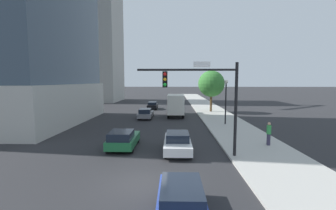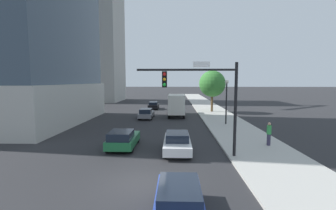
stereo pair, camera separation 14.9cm
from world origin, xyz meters
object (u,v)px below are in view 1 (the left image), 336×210
object	(u,v)px
car_black	(153,105)
car_gray	(146,113)
street_tree	(211,84)
car_white	(178,142)
box_truck	(176,104)
traffic_light_pole	(204,91)
car_blue	(181,205)
pedestrian_green_shirt	(269,133)
car_green	(123,139)
street_lamp	(226,95)
construction_building	(93,34)

from	to	relation	value
car_black	car_gray	bearing A→B (deg)	-90.00
street_tree	car_black	distance (m)	11.52
car_white	box_truck	size ratio (longest dim) A/B	0.68
traffic_light_pole	car_blue	distance (m)	8.64
box_truck	pedestrian_green_shirt	world-z (taller)	box_truck
street_tree	car_green	distance (m)	23.87
car_gray	car_green	size ratio (longest dim) A/B	1.15
street_lamp	box_truck	size ratio (longest dim) A/B	0.74
car_blue	car_green	bearing A→B (deg)	113.30
construction_building	car_green	bearing A→B (deg)	-69.07
street_tree	car_gray	xyz separation A→B (m)	(-9.99, -6.64, -3.99)
traffic_light_pole	car_gray	xyz separation A→B (m)	(-5.82, 16.71, -3.82)
car_black	pedestrian_green_shirt	xyz separation A→B (m)	(11.27, -24.79, 0.39)
car_blue	car_white	xyz separation A→B (m)	(0.00, 8.87, -0.03)
construction_building	street_lamp	bearing A→B (deg)	-51.54
construction_building	car_blue	distance (m)	58.72
car_white	pedestrian_green_shirt	size ratio (longest dim) A/B	2.60
car_gray	car_black	world-z (taller)	car_gray
street_lamp	car_black	distance (m)	18.71
traffic_light_pole	car_gray	distance (m)	18.10
street_lamp	street_tree	distance (m)	11.54
street_lamp	car_green	bearing A→B (deg)	-135.12
traffic_light_pole	car_white	bearing A→B (deg)	142.55
car_gray	car_black	bearing A→B (deg)	90.00
box_truck	pedestrian_green_shirt	distance (m)	17.57
street_lamp	construction_building	bearing A→B (deg)	128.46
street_lamp	car_green	xyz separation A→B (m)	(-9.88, -9.84, -2.84)
box_truck	pedestrian_green_shirt	bearing A→B (deg)	-66.07
street_lamp	car_black	bearing A→B (deg)	122.30
street_lamp	car_gray	bearing A→B (deg)	153.88
car_blue	car_white	world-z (taller)	car_blue
traffic_light_pole	street_lamp	size ratio (longest dim) A/B	1.28
pedestrian_green_shirt	street_tree	bearing A→B (deg)	93.55
construction_building	traffic_light_pole	world-z (taller)	construction_building
car_blue	pedestrian_green_shirt	world-z (taller)	pedestrian_green_shirt
box_truck	car_blue	bearing A→B (deg)	-90.00
traffic_light_pole	pedestrian_green_shirt	bearing A→B (deg)	26.35
car_white	street_tree	bearing A→B (deg)	75.17
car_gray	pedestrian_green_shirt	xyz separation A→B (m)	(11.27, -14.01, 0.39)
car_white	box_truck	world-z (taller)	box_truck
car_green	box_truck	xyz separation A→B (m)	(4.14, 16.72, 1.06)
car_black	car_white	bearing A→B (deg)	-81.01
street_tree	car_gray	distance (m)	12.64
construction_building	street_tree	bearing A→B (deg)	-39.32
car_gray	car_white	world-z (taller)	car_white
traffic_light_pole	car_white	size ratio (longest dim) A/B	1.40
box_truck	construction_building	bearing A→B (deg)	128.10
car_green	box_truck	bearing A→B (deg)	76.08
construction_building	traffic_light_pole	distance (m)	51.68
construction_building	pedestrian_green_shirt	bearing A→B (deg)	-56.78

